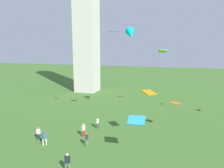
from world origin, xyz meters
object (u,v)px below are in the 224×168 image
(kite_flying_9, at_px, (136,120))
(person_1, at_px, (38,133))
(person_3, at_px, (87,138))
(kite_flying_1, at_px, (114,32))
(kite_flying_8, at_px, (162,51))
(person_2, at_px, (83,129))
(kite_flying_3, at_px, (175,103))
(kite_flying_5, at_px, (131,34))
(kite_flying_2, at_px, (74,55))
(person_4, at_px, (44,137))
(monument_obelisk, at_px, (86,2))
(person_5, at_px, (67,161))
(person_0, at_px, (97,122))
(kite_flying_7, at_px, (149,92))

(kite_flying_9, bearing_deg, person_1, -4.80)
(person_1, height_order, kite_flying_9, kite_flying_9)
(person_3, relative_size, kite_flying_1, 1.11)
(kite_flying_8, bearing_deg, person_2, 25.41)
(kite_flying_1, bearing_deg, kite_flying_9, -96.75)
(kite_flying_3, bearing_deg, person_1, 56.40)
(kite_flying_5, bearing_deg, person_3, -125.91)
(kite_flying_2, relative_size, kite_flying_8, 0.54)
(person_4, height_order, kite_flying_8, kite_flying_8)
(person_3, distance_m, kite_flying_8, 20.77)
(kite_flying_9, bearing_deg, person_4, 0.04)
(kite_flying_2, xyz_separation_m, kite_flying_9, (13.29, -12.48, -6.08))
(person_4, bearing_deg, person_2, 174.99)
(person_1, bearing_deg, kite_flying_9, 169.55)
(kite_flying_3, relative_size, kite_flying_5, 0.54)
(person_2, distance_m, kite_flying_5, 15.88)
(kite_flying_1, bearing_deg, monument_obelisk, 85.64)
(monument_obelisk, distance_m, person_1, 37.51)
(person_4, bearing_deg, person_5, 90.60)
(person_5, bearing_deg, person_0, 94.37)
(kite_flying_5, height_order, kite_flying_9, kite_flying_5)
(kite_flying_1, relative_size, kite_flying_8, 0.86)
(kite_flying_5, xyz_separation_m, kite_flying_7, (4.05, -8.27, -7.21))
(kite_flying_3, bearing_deg, kite_flying_1, 29.83)
(person_3, height_order, kite_flying_5, kite_flying_5)
(kite_flying_2, distance_m, kite_flying_3, 18.48)
(person_3, relative_size, kite_flying_8, 0.95)
(person_3, height_order, person_4, person_4)
(person_4, relative_size, kite_flying_7, 0.80)
(monument_obelisk, bearing_deg, person_1, -78.03)
(kite_flying_2, bearing_deg, kite_flying_8, -127.44)
(monument_obelisk, distance_m, kite_flying_1, 27.52)
(kite_flying_1, bearing_deg, person_4, -160.66)
(person_4, bearing_deg, kite_flying_7, 146.90)
(kite_flying_2, height_order, kite_flying_3, kite_flying_2)
(monument_obelisk, relative_size, person_0, 28.54)
(kite_flying_9, bearing_deg, kite_flying_3, -114.52)
(kite_flying_2, relative_size, kite_flying_5, 0.34)
(monument_obelisk, distance_m, kite_flying_3, 36.72)
(kite_flying_2, xyz_separation_m, kite_flying_5, (9.95, -0.42, 3.33))
(person_1, height_order, person_3, person_1)
(monument_obelisk, bearing_deg, kite_flying_3, -44.40)
(person_1, distance_m, kite_flying_5, 19.32)
(kite_flying_2, distance_m, kite_flying_7, 16.93)
(person_0, bearing_deg, monument_obelisk, 59.02)
(person_2, relative_size, person_3, 1.04)
(monument_obelisk, height_order, kite_flying_8, monument_obelisk)
(person_0, distance_m, kite_flying_1, 13.17)
(person_5, relative_size, kite_flying_2, 1.95)
(monument_obelisk, relative_size, kite_flying_3, 30.11)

